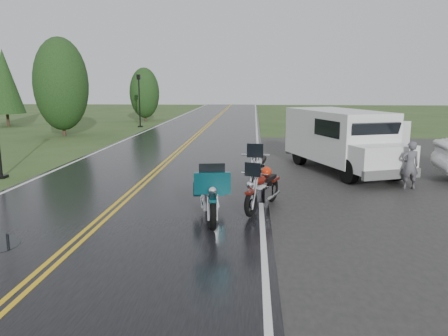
# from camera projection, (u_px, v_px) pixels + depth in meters

# --- Properties ---
(ground) EXTENTS (120.00, 120.00, 0.00)m
(ground) POSITION_uv_depth(u_px,v_px,m) (97.00, 226.00, 10.02)
(ground) COLOR #2D471E
(ground) RESTS_ON ground
(road) EXTENTS (8.00, 100.00, 0.04)m
(road) POSITION_uv_depth(u_px,v_px,m) (175.00, 155.00, 19.82)
(road) COLOR black
(road) RESTS_ON ground
(motorcycle_red) EXTENTS (1.52, 2.32, 1.29)m
(motorcycle_red) POSITION_uv_depth(u_px,v_px,m) (251.00, 193.00, 10.38)
(motorcycle_red) COLOR #561009
(motorcycle_red) RESTS_ON ground
(motorcycle_teal) EXTENTS (1.27, 2.59, 1.47)m
(motorcycle_teal) POSITION_uv_depth(u_px,v_px,m) (212.00, 200.00, 9.41)
(motorcycle_teal) COLOR #05343B
(motorcycle_teal) RESTS_ON ground
(motorcycle_silver) EXTENTS (1.21, 2.62, 1.49)m
(motorcycle_silver) POSITION_uv_depth(u_px,v_px,m) (254.00, 174.00, 12.12)
(motorcycle_silver) COLOR #B6B8BE
(motorcycle_silver) RESTS_ON ground
(van_white) EXTENTS (4.11, 6.26, 2.30)m
(van_white) POSITION_uv_depth(u_px,v_px,m) (350.00, 149.00, 13.93)
(van_white) COLOR white
(van_white) RESTS_ON ground
(person_at_van) EXTENTS (0.56, 0.40, 1.47)m
(person_at_van) POSITION_uv_depth(u_px,v_px,m) (410.00, 166.00, 13.28)
(person_at_van) COLOR #505055
(person_at_van) RESTS_ON ground
(lamp_post_far_left) EXTENTS (0.34, 0.34, 3.94)m
(lamp_post_far_left) POSITION_uv_depth(u_px,v_px,m) (139.00, 101.00, 32.61)
(lamp_post_far_left) COLOR black
(lamp_post_far_left) RESTS_ON ground
(tree_left_mid) EXTENTS (3.30, 3.30, 5.15)m
(tree_left_mid) POSITION_uv_depth(u_px,v_px,m) (62.00, 94.00, 26.88)
(tree_left_mid) COLOR #1E3D19
(tree_left_mid) RESTS_ON ground
(tree_left_far) EXTENTS (2.56, 2.56, 3.94)m
(tree_left_far) POSITION_uv_depth(u_px,v_px,m) (145.00, 98.00, 38.01)
(tree_left_far) COLOR #1E3D19
(tree_left_far) RESTS_ON ground
(pine_left_far) EXTENTS (2.72, 2.72, 5.66)m
(pine_left_far) POSITION_uv_depth(u_px,v_px,m) (5.00, 89.00, 33.08)
(pine_left_far) COLOR #1E3D19
(pine_left_far) RESTS_ON ground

